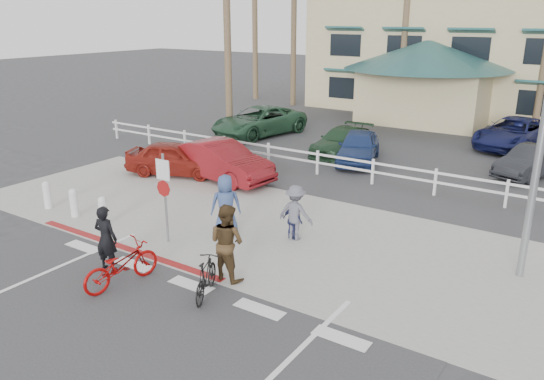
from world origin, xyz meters
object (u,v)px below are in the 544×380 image
Objects in this scene: sign_post at (165,194)px; bike_red at (121,265)px; car_red_compact at (176,158)px; bike_black at (206,277)px; car_white_sedan at (221,161)px.

bike_red is (0.90, -2.48, -0.92)m from sign_post.
car_red_compact is at bearing -45.93° from bike_red.
bike_red is 0.50× the size of car_red_compact.
sign_post is at bearing -159.11° from car_red_compact.
sign_post reaches higher than bike_black.
bike_black is at bearing -151.96° from bike_red.
bike_red is at bearing -4.35° from bike_black.
bike_red is 2.15m from bike_black.
sign_post is at bearing -54.82° from bike_black.
sign_post reaches higher than car_white_sedan.
bike_black is 0.39× the size of car_red_compact.
car_white_sedan reaches higher than car_red_compact.
sign_post is 3.56m from bike_black.
bike_red is at bearing -70.04° from sign_post.
bike_black is 9.18m from car_white_sedan.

